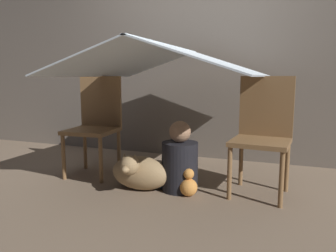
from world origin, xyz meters
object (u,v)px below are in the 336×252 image
at_px(chair_right, 263,130).
at_px(dog, 139,172).
at_px(person_front, 180,162).
at_px(chair_left, 96,121).

bearing_deg(chair_right, dog, -156.86).
relative_size(chair_right, person_front, 1.62).
height_order(person_front, dog, person_front).
distance_m(chair_left, person_front, 0.99).
height_order(chair_right, person_front, chair_right).
relative_size(chair_left, chair_right, 1.00).
bearing_deg(chair_right, person_front, -158.29).
relative_size(chair_right, dog, 1.84).
bearing_deg(chair_left, chair_right, -4.11).
xyz_separation_m(chair_left, chair_right, (1.58, -0.00, 0.00)).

